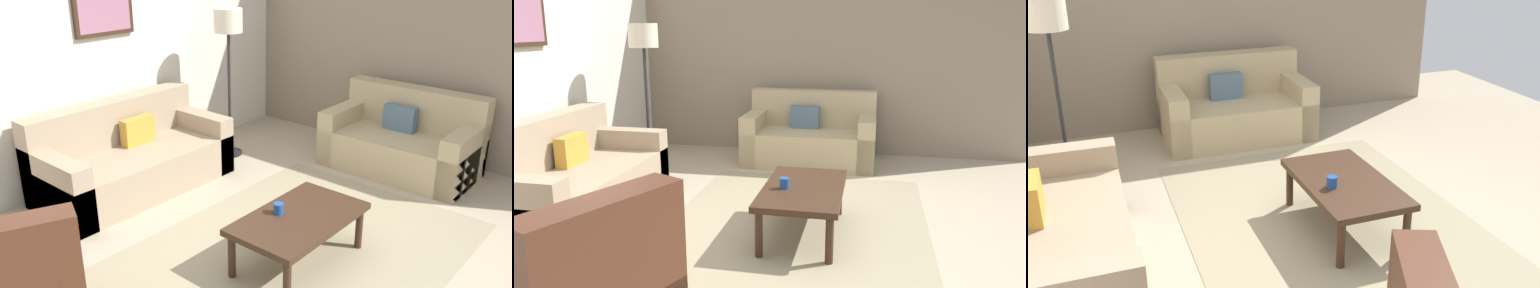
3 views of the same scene
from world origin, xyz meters
The scene contains 8 objects.
ground_plane centered at (0.00, 0.00, 0.00)m, with size 8.00×8.00×0.00m, color tan.
stone_feature_panel centered at (3.00, 0.00, 1.40)m, with size 0.12×5.20×2.80m, color gray.
area_rug centered at (0.00, 0.00, 0.00)m, with size 3.53×2.23×0.01m, color gray.
couch_main centered at (0.17, 2.09, 0.30)m, with size 1.95×0.93×0.88m.
couch_loveseat centered at (2.44, 0.15, 0.30)m, with size 0.91×1.60×0.88m.
coffee_table centered at (0.14, -0.08, 0.36)m, with size 1.10×0.64×0.41m.
cup centered at (0.07, 0.06, 0.45)m, with size 0.08×0.08×0.09m, color #1E478C.
lamp_standing centered at (1.49, 1.90, 1.41)m, with size 0.32×0.32×1.71m.
Camera 3 is at (-3.30, 1.70, 2.25)m, focal length 39.14 mm.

